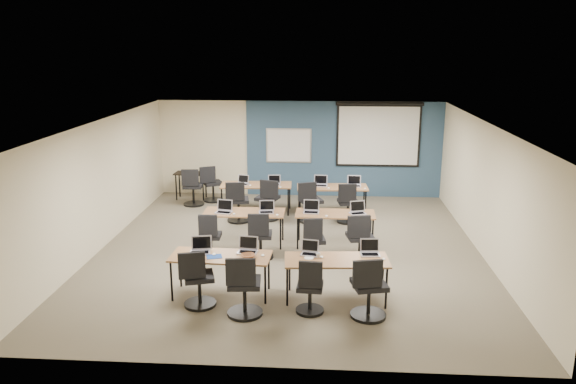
# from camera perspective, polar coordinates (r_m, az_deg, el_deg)

# --- Properties ---
(floor) EXTENTS (8.00, 9.00, 0.02)m
(floor) POSITION_cam_1_polar(r_m,az_deg,el_deg) (11.99, 0.11, -5.87)
(floor) COLOR #6B6354
(floor) RESTS_ON ground
(ceiling) EXTENTS (8.00, 9.00, 0.02)m
(ceiling) POSITION_cam_1_polar(r_m,az_deg,el_deg) (11.32, 0.12, 7.02)
(ceiling) COLOR white
(ceiling) RESTS_ON ground
(wall_back) EXTENTS (8.00, 0.04, 2.70)m
(wall_back) POSITION_cam_1_polar(r_m,az_deg,el_deg) (15.98, 1.17, 4.41)
(wall_back) COLOR beige
(wall_back) RESTS_ON ground
(wall_front) EXTENTS (8.00, 0.04, 2.70)m
(wall_front) POSITION_cam_1_polar(r_m,az_deg,el_deg) (7.33, -2.19, -8.39)
(wall_front) COLOR beige
(wall_front) RESTS_ON ground
(wall_left) EXTENTS (0.04, 9.00, 2.70)m
(wall_left) POSITION_cam_1_polar(r_m,az_deg,el_deg) (12.49, -18.52, 0.68)
(wall_left) COLOR beige
(wall_left) RESTS_ON ground
(wall_right) EXTENTS (0.04, 9.00, 2.70)m
(wall_right) POSITION_cam_1_polar(r_m,az_deg,el_deg) (12.02, 19.52, 0.05)
(wall_right) COLOR beige
(wall_right) RESTS_ON ground
(blue_accent_panel) EXTENTS (5.50, 0.04, 2.70)m
(blue_accent_panel) POSITION_cam_1_polar(r_m,az_deg,el_deg) (15.94, 5.67, 4.32)
(blue_accent_panel) COLOR #3D5977
(blue_accent_panel) RESTS_ON wall_back
(whiteboard) EXTENTS (1.28, 0.03, 0.98)m
(whiteboard) POSITION_cam_1_polar(r_m,az_deg,el_deg) (15.90, 0.08, 4.73)
(whiteboard) COLOR silver
(whiteboard) RESTS_ON wall_back
(projector_screen) EXTENTS (2.40, 0.10, 1.82)m
(projector_screen) POSITION_cam_1_polar(r_m,az_deg,el_deg) (15.85, 9.18, 6.10)
(projector_screen) COLOR black
(projector_screen) RESTS_ON wall_back
(training_table_front_left) EXTENTS (1.71, 0.71, 0.73)m
(training_table_front_left) POSITION_cam_1_polar(r_m,az_deg,el_deg) (9.75, -6.85, -6.68)
(training_table_front_left) COLOR olive
(training_table_front_left) RESTS_ON floor
(training_table_front_right) EXTENTS (1.75, 0.73, 0.73)m
(training_table_front_right) POSITION_cam_1_polar(r_m,az_deg,el_deg) (9.55, 4.96, -7.07)
(training_table_front_right) COLOR brown
(training_table_front_right) RESTS_ON floor
(training_table_mid_left) EXTENTS (1.74, 0.73, 0.73)m
(training_table_mid_left) POSITION_cam_1_polar(r_m,az_deg,el_deg) (12.15, -4.47, -2.23)
(training_table_mid_left) COLOR brown
(training_table_mid_left) RESTS_ON floor
(training_table_mid_right) EXTENTS (1.70, 0.71, 0.73)m
(training_table_mid_right) POSITION_cam_1_polar(r_m,az_deg,el_deg) (12.06, 4.81, -2.37)
(training_table_mid_right) COLOR brown
(training_table_mid_right) RESTS_ON floor
(training_table_back_left) EXTENTS (1.82, 0.76, 0.73)m
(training_table_back_left) POSITION_cam_1_polar(r_m,az_deg,el_deg) (14.49, -3.25, 0.61)
(training_table_back_left) COLOR brown
(training_table_back_left) RESTS_ON floor
(training_table_back_right) EXTENTS (1.78, 0.74, 0.73)m
(training_table_back_right) POSITION_cam_1_polar(r_m,az_deg,el_deg) (14.28, 4.52, 0.37)
(training_table_back_right) COLOR #A5793E
(training_table_back_right) RESTS_ON floor
(laptop_0) EXTENTS (0.35, 0.30, 0.27)m
(laptop_0) POSITION_cam_1_polar(r_m,az_deg,el_deg) (9.91, -8.86, -5.69)
(laptop_0) COLOR silver
(laptop_0) RESTS_ON training_table_front_left
(mouse_0) EXTENTS (0.08, 0.11, 0.03)m
(mouse_0) POSITION_cam_1_polar(r_m,az_deg,el_deg) (9.76, -7.52, -6.30)
(mouse_0) COLOR white
(mouse_0) RESTS_ON training_table_front_left
(task_chair_0) EXTENTS (0.55, 0.54, 1.01)m
(task_chair_0) POSITION_cam_1_polar(r_m,az_deg,el_deg) (9.48, -9.17, -9.13)
(task_chair_0) COLOR black
(task_chair_0) RESTS_ON floor
(laptop_1) EXTENTS (0.34, 0.29, 0.26)m
(laptop_1) POSITION_cam_1_polar(r_m,az_deg,el_deg) (9.83, -4.11, -5.73)
(laptop_1) COLOR silver
(laptop_1) RESTS_ON training_table_front_left
(mouse_1) EXTENTS (0.09, 0.11, 0.03)m
(mouse_1) POSITION_cam_1_polar(r_m,az_deg,el_deg) (9.64, -2.58, -6.45)
(mouse_1) COLOR white
(mouse_1) RESTS_ON training_table_front_left
(task_chair_1) EXTENTS (0.58, 0.58, 1.05)m
(task_chair_1) POSITION_cam_1_polar(r_m,az_deg,el_deg) (9.08, -4.52, -9.97)
(task_chair_1) COLOR black
(task_chair_1) RESTS_ON floor
(laptop_2) EXTENTS (0.30, 0.26, 0.23)m
(laptop_2) POSITION_cam_1_polar(r_m,az_deg,el_deg) (9.71, 2.24, -5.98)
(laptop_2) COLOR #B4B4B4
(laptop_2) RESTS_ON training_table_front_right
(mouse_2) EXTENTS (0.08, 0.11, 0.03)m
(mouse_2) POSITION_cam_1_polar(r_m,az_deg,el_deg) (9.58, 3.42, -6.61)
(mouse_2) COLOR white
(mouse_2) RESTS_ON training_table_front_right
(task_chair_2) EXTENTS (0.46, 0.46, 0.95)m
(task_chair_2) POSITION_cam_1_polar(r_m,az_deg,el_deg) (9.16, 2.25, -10.03)
(task_chair_2) COLOR black
(task_chair_2) RESTS_ON floor
(laptop_3) EXTENTS (0.33, 0.28, 0.25)m
(laptop_3) POSITION_cam_1_polar(r_m,az_deg,el_deg) (9.80, 8.32, -5.92)
(laptop_3) COLOR silver
(laptop_3) RESTS_ON training_table_front_right
(mouse_3) EXTENTS (0.06, 0.09, 0.03)m
(mouse_3) POSITION_cam_1_polar(r_m,az_deg,el_deg) (9.61, 9.71, -6.73)
(mouse_3) COLOR white
(mouse_3) RESTS_ON training_table_front_right
(task_chair_3) EXTENTS (0.58, 0.58, 1.05)m
(task_chair_3) POSITION_cam_1_polar(r_m,az_deg,el_deg) (9.08, 8.18, -10.09)
(task_chair_3) COLOR black
(task_chair_3) RESTS_ON floor
(laptop_4) EXTENTS (0.34, 0.29, 0.26)m
(laptop_4) POSITION_cam_1_polar(r_m,az_deg,el_deg) (12.13, -6.50, -1.77)
(laptop_4) COLOR #BDBDBD
(laptop_4) RESTS_ON training_table_mid_left
(mouse_4) EXTENTS (0.06, 0.09, 0.03)m
(mouse_4) POSITION_cam_1_polar(r_m,az_deg,el_deg) (11.97, -5.51, -2.23)
(mouse_4) COLOR white
(mouse_4) RESTS_ON training_table_mid_left
(task_chair_4) EXTENTS (0.47, 0.47, 0.95)m
(task_chair_4) POSITION_cam_1_polar(r_m,az_deg,el_deg) (11.54, -7.92, -4.79)
(task_chair_4) COLOR black
(task_chair_4) RESTS_ON floor
(laptop_5) EXTENTS (0.32, 0.27, 0.24)m
(laptop_5) POSITION_cam_1_polar(r_m,az_deg,el_deg) (12.06, -2.19, -1.78)
(laptop_5) COLOR silver
(laptop_5) RESTS_ON training_table_mid_left
(mouse_5) EXTENTS (0.09, 0.11, 0.03)m
(mouse_5) POSITION_cam_1_polar(r_m,az_deg,el_deg) (11.84, -1.10, -2.34)
(mouse_5) COLOR white
(mouse_5) RESTS_ON training_table_mid_left
(task_chair_5) EXTENTS (0.52, 0.52, 1.00)m
(task_chair_5) POSITION_cam_1_polar(r_m,az_deg,el_deg) (11.38, -2.86, -4.84)
(task_chair_5) COLOR black
(task_chair_5) RESTS_ON floor
(laptop_6) EXTENTS (0.34, 0.29, 0.26)m
(laptop_6) POSITION_cam_1_polar(r_m,az_deg,el_deg) (12.06, 2.38, -1.77)
(laptop_6) COLOR #B1B1B4
(laptop_6) RESTS_ON training_table_mid_right
(mouse_6) EXTENTS (0.07, 0.10, 0.03)m
(mouse_6) POSITION_cam_1_polar(r_m,az_deg,el_deg) (11.80, 3.93, -2.44)
(mouse_6) COLOR white
(mouse_6) RESTS_ON training_table_mid_right
(task_chair_6) EXTENTS (0.46, 0.46, 0.95)m
(task_chair_6) POSITION_cam_1_polar(r_m,az_deg,el_deg) (11.22, 2.66, -5.26)
(task_chair_6) COLOR black
(task_chair_6) RESTS_ON floor
(laptop_7) EXTENTS (0.33, 0.28, 0.25)m
(laptop_7) POSITION_cam_1_polar(r_m,az_deg,el_deg) (12.07, 7.09, -1.88)
(laptop_7) COLOR silver
(laptop_7) RESTS_ON training_table_mid_right
(mouse_7) EXTENTS (0.07, 0.10, 0.03)m
(mouse_7) POSITION_cam_1_polar(r_m,az_deg,el_deg) (11.86, 8.29, -2.48)
(mouse_7) COLOR white
(mouse_7) RESTS_ON training_table_mid_right
(task_chair_7) EXTENTS (0.56, 0.56, 1.03)m
(task_chair_7) POSITION_cam_1_polar(r_m,az_deg,el_deg) (11.25, 7.27, -5.09)
(task_chair_7) COLOR black
(task_chair_7) RESTS_ON floor
(laptop_8) EXTENTS (0.30, 0.26, 0.23)m
(laptop_8) POSITION_cam_1_polar(r_m,az_deg,el_deg) (14.51, -4.59, 1.02)
(laptop_8) COLOR #A2A2AF
(laptop_8) RESTS_ON training_table_back_left
(mouse_8) EXTENTS (0.07, 0.10, 0.03)m
(mouse_8) POSITION_cam_1_polar(r_m,az_deg,el_deg) (14.34, -3.85, 0.68)
(mouse_8) COLOR white
(mouse_8) RESTS_ON training_table_back_left
(task_chair_8) EXTENTS (0.57, 0.57, 1.04)m
(task_chair_8) POSITION_cam_1_polar(r_m,az_deg,el_deg) (13.74, -5.13, -1.32)
(task_chair_8) COLOR black
(task_chair_8) RESTS_ON floor
(laptop_9) EXTENTS (0.32, 0.27, 0.24)m
(laptop_9) POSITION_cam_1_polar(r_m,az_deg,el_deg) (14.40, -1.43, 0.97)
(laptop_9) COLOR #ACADAD
(laptop_9) RESTS_ON training_table_back_left
(mouse_9) EXTENTS (0.08, 0.11, 0.03)m
(mouse_9) POSITION_cam_1_polar(r_m,az_deg,el_deg) (14.14, -0.77, 0.51)
(mouse_9) COLOR white
(mouse_9) RESTS_ON training_table_back_left
(task_chair_9) EXTENTS (0.59, 0.57, 1.05)m
(task_chair_9) POSITION_cam_1_polar(r_m,az_deg,el_deg) (13.85, -2.06, -1.11)
(task_chair_9) COLOR black
(task_chair_9) RESTS_ON floor
(laptop_10) EXTENTS (0.34, 0.29, 0.26)m
(laptop_10) POSITION_cam_1_polar(r_m,az_deg,el_deg) (14.33, 3.34, 0.90)
(laptop_10) COLOR silver
(laptop_10) RESTS_ON training_table_back_right
(mouse_10) EXTENTS (0.08, 0.11, 0.03)m
(mouse_10) POSITION_cam_1_polar(r_m,az_deg,el_deg) (14.07, 4.15, 0.40)
(mouse_10) COLOR white
(mouse_10) RESTS_ON training_table_back_right
(task_chair_10) EXTENTS (0.59, 0.56, 1.04)m
(task_chair_10) POSITION_cam_1_polar(r_m,az_deg,el_deg) (13.67, 2.24, -1.35)
(task_chair_10) COLOR black
(task_chair_10) RESTS_ON floor
(laptop_11) EXTENTS (0.34, 0.29, 0.26)m
(laptop_11) POSITION_cam_1_polar(r_m,az_deg,el_deg) (14.38, 6.74, 0.86)
(laptop_11) COLOR #A4A4A8
(laptop_11) RESTS_ON training_table_back_right
(mouse_11) EXTENTS (0.08, 0.10, 0.03)m
(mouse_11) POSITION_cam_1_polar(r_m,az_deg,el_deg) (14.13, 7.84, 0.36)
(mouse_11) COLOR white
(mouse_11) RESTS_ON training_table_back_right
(task_chair_11) EXTENTS (0.54, 0.54, 1.01)m
(task_chair_11) POSITION_cam_1_polar(r_m,az_deg,el_deg) (13.70, 6.09, -1.44)
(task_chair_11) COLOR black
(task_chair_11) RESTS_ON floor
(blue_mousepad) EXTENTS (0.31, 0.28, 0.01)m
(blue_mousepad) POSITION_cam_1_polar(r_m,az_deg,el_deg) (9.69, -7.51, -6.52)
(blue_mousepad) COLOR navy
(blue_mousepad) RESTS_ON training_table_front_left
(snack_bowl) EXTENTS (0.33, 0.33, 0.06)m
(snack_bowl) POSITION_cam_1_polar(r_m,az_deg,el_deg) (9.58, -4.09, -6.50)
(snack_bowl) COLOR brown
(snack_bowl) RESTS_ON training_table_front_left
(snack_plate) EXTENTS (0.20, 0.20, 0.01)m
(snack_plate) POSITION_cam_1_polar(r_m,az_deg,el_deg) (9.54, 2.13, -6.72)
(snack_plate) COLOR white
(snack_plate) RESTS_ON training_table_front_right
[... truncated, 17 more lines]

